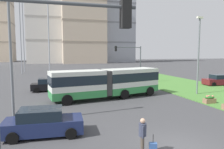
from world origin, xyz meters
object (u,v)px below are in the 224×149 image
(traffic_light_far_right, at_px, (132,57))
(streetlight_median, at_px, (198,52))
(pedestrian_crossing, at_px, (143,134))
(flower_planter_2, at_px, (209,99))
(rolling_suitcase, at_px, (153,149))
(streetlight_left, at_px, (10,46))
(apartment_tower_centre, at_px, (82,24))
(car_maroon_sedan, at_px, (219,80))
(apartment_tower_westcentre, at_px, (46,20))
(car_black_sedan, at_px, (50,85))
(traffic_light_near_left, at_px, (45,71))
(apartment_tower_eastcentre, at_px, (110,15))
(articulated_bus, at_px, (107,82))
(car_navy_sedan, at_px, (43,123))

(traffic_light_far_right, xyz_separation_m, streetlight_median, (3.80, -10.58, 0.79))
(pedestrian_crossing, bearing_deg, flower_planter_2, 35.85)
(rolling_suitcase, distance_m, streetlight_median, 17.11)
(streetlight_left, xyz_separation_m, apartment_tower_centre, (17.94, 84.54, 12.66))
(traffic_light_far_right, bearing_deg, flower_planter_2, -82.66)
(pedestrian_crossing, xyz_separation_m, apartment_tower_centre, (11.49, 91.19, 16.86))
(car_maroon_sedan, height_order, apartment_tower_westcentre, apartment_tower_westcentre)
(car_black_sedan, height_order, traffic_light_near_left, traffic_light_near_left)
(traffic_light_far_right, xyz_separation_m, apartment_tower_westcentre, (-12.58, 72.22, 15.45))
(rolling_suitcase, distance_m, traffic_light_near_left, 6.70)
(flower_planter_2, xyz_separation_m, apartment_tower_westcentre, (-14.48, 86.97, 19.03))
(pedestrian_crossing, height_order, apartment_tower_eastcentre, apartment_tower_eastcentre)
(rolling_suitcase, xyz_separation_m, streetlight_left, (-6.90, 6.85, 4.89))
(car_maroon_sedan, xyz_separation_m, traffic_light_near_left, (-23.84, -19.23, 3.54))
(traffic_light_far_right, height_order, apartment_tower_eastcentre, apartment_tower_eastcentre)
(flower_planter_2, xyz_separation_m, traffic_light_far_right, (-1.90, 14.75, 3.58))
(apartment_tower_centre, bearing_deg, car_maroon_sedan, -83.81)
(traffic_light_far_right, bearing_deg, apartment_tower_centre, 87.34)
(car_maroon_sedan, bearing_deg, apartment_tower_eastcentre, 85.28)
(flower_planter_2, xyz_separation_m, streetlight_left, (-16.62, -0.70, 4.78))
(car_maroon_sedan, distance_m, traffic_light_near_left, 30.83)
(apartment_tower_eastcentre, bearing_deg, car_black_sedan, -111.45)
(articulated_bus, bearing_deg, apartment_tower_centre, 82.94)
(articulated_bus, distance_m, traffic_light_far_right, 11.81)
(car_maroon_sedan, relative_size, traffic_light_near_left, 0.72)
(car_navy_sedan, height_order, streetlight_median, streetlight_median)
(traffic_light_far_right, relative_size, apartment_tower_centre, 0.16)
(car_black_sedan, distance_m, traffic_light_far_right, 13.16)
(traffic_light_far_right, distance_m, apartment_tower_centre, 70.54)
(pedestrian_crossing, distance_m, apartment_tower_eastcentre, 101.23)
(car_maroon_sedan, xyz_separation_m, apartment_tower_westcentre, (-23.92, 77.98, 18.70))
(apartment_tower_westcentre, bearing_deg, streetlight_median, -78.81)
(apartment_tower_centre, bearing_deg, rolling_suitcase, -96.89)
(car_navy_sedan, distance_m, rolling_suitcase, 6.36)
(apartment_tower_eastcentre, bearing_deg, apartment_tower_westcentre, -178.15)
(car_maroon_sedan, height_order, traffic_light_far_right, traffic_light_far_right)
(pedestrian_crossing, bearing_deg, streetlight_left, 134.12)
(rolling_suitcase, bearing_deg, flower_planter_2, 37.83)
(car_navy_sedan, bearing_deg, car_maroon_sedan, 27.52)
(pedestrian_crossing, height_order, rolling_suitcase, pedestrian_crossing)
(car_navy_sedan, xyz_separation_m, streetlight_left, (-1.96, 2.87, 4.45))
(articulated_bus, xyz_separation_m, streetlight_median, (10.32, -1.02, 3.14))
(car_maroon_sedan, height_order, rolling_suitcase, car_maroon_sedan)
(articulated_bus, height_order, rolling_suitcase, articulated_bus)
(car_navy_sedan, height_order, traffic_light_near_left, traffic_light_near_left)
(apartment_tower_westcentre, distance_m, apartment_tower_centre, 16.18)
(car_navy_sedan, xyz_separation_m, traffic_light_near_left, (0.27, -6.68, 3.54))
(traffic_light_far_right, xyz_separation_m, apartment_tower_eastcentre, (17.86, 73.20, 18.97))
(car_maroon_sedan, relative_size, car_black_sedan, 1.01)
(car_maroon_sedan, relative_size, rolling_suitcase, 4.64)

